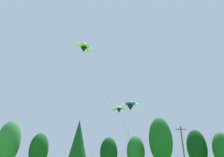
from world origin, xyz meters
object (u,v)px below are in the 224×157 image
at_px(parafoil_kite_far_lime_white, 83,48).
at_px(parafoil_kite_mid_blue_white, 129,106).
at_px(parafoil_kite_high_white, 118,109).
at_px(utility_pole, 182,151).

bearing_deg(parafoil_kite_far_lime_white, parafoil_kite_mid_blue_white, -15.31).
xyz_separation_m(parafoil_kite_high_white, parafoil_kite_far_lime_white, (-7.04, -14.37, 8.27)).
height_order(parafoil_kite_high_white, parafoil_kite_mid_blue_white, parafoil_kite_high_white).
height_order(utility_pole, parafoil_kite_high_white, parafoil_kite_high_white).
distance_m(utility_pole, parafoil_kite_far_lime_white, 27.17).
height_order(parafoil_kite_high_white, parafoil_kite_far_lime_white, parafoil_kite_far_lime_white).
distance_m(utility_pole, parafoil_kite_mid_blue_white, 15.35).
xyz_separation_m(utility_pole, parafoil_kite_mid_blue_white, (-10.59, -9.29, 6.09)).
bearing_deg(parafoil_kite_high_white, parafoil_kite_mid_blue_white, -85.77).
bearing_deg(parafoil_kite_mid_blue_white, parafoil_kite_high_white, 94.23).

